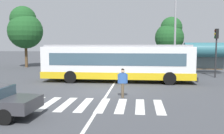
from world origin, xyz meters
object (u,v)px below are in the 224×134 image
at_px(pedestrian_crossing_street, 123,81).
at_px(parked_car_silver, 68,63).
at_px(parked_car_black, 110,63).
at_px(traffic_light_far_corner, 216,45).
at_px(background_tree_left, 25,28).
at_px(city_transit_bus, 117,63).
at_px(parked_car_white, 156,63).
at_px(bus_stop_shelter, 206,50).
at_px(twin_arm_street_lamp, 175,22).
at_px(parked_car_charcoal, 90,63).
at_px(parked_car_blue, 133,63).
at_px(background_tree_right, 170,35).

relative_size(pedestrian_crossing_street, parked_car_silver, 0.37).
bearing_deg(parked_car_silver, parked_car_black, 5.01).
height_order(parked_car_silver, traffic_light_far_corner, traffic_light_far_corner).
relative_size(parked_car_black, background_tree_left, 0.57).
bearing_deg(city_transit_bus, parked_car_white, 69.12).
distance_m(bus_stop_shelter, background_tree_left, 22.55).
bearing_deg(twin_arm_street_lamp, parked_car_charcoal, 155.97).
xyz_separation_m(parked_car_charcoal, parked_car_white, (8.05, -0.04, 0.00)).
bearing_deg(parked_car_white, pedestrian_crossing_street, -100.32).
height_order(parked_car_charcoal, parked_car_blue, same).
xyz_separation_m(parked_car_charcoal, background_tree_right, (10.19, 4.64, 3.55)).
bearing_deg(parked_car_charcoal, background_tree_left, 170.63).
xyz_separation_m(parked_car_white, twin_arm_street_lamp, (1.61, -4.27, 4.56)).
height_order(city_transit_bus, background_tree_left, background_tree_left).
height_order(background_tree_left, background_tree_right, background_tree_left).
bearing_deg(bus_stop_shelter, city_transit_bus, -142.01).
relative_size(pedestrian_crossing_street, bus_stop_shelter, 0.38).
bearing_deg(parked_car_blue, parked_car_black, 176.70).
relative_size(parked_car_charcoal, background_tree_left, 0.58).
bearing_deg(parked_car_black, parked_car_blue, -3.30).
distance_m(parked_car_silver, parked_car_blue, 7.91).
bearing_deg(parked_car_white, twin_arm_street_lamp, -69.30).
relative_size(pedestrian_crossing_street, twin_arm_street_lamp, 0.20).
height_order(parked_car_charcoal, twin_arm_street_lamp, twin_arm_street_lamp).
xyz_separation_m(parked_car_charcoal, background_tree_left, (-8.88, 1.47, 4.44)).
bearing_deg(parked_car_silver, bus_stop_shelter, -9.14).
distance_m(pedestrian_crossing_street, parked_car_charcoal, 16.70).
bearing_deg(parked_car_white, bus_stop_shelter, -30.49).
xyz_separation_m(pedestrian_crossing_street, parked_car_charcoal, (-5.16, 15.88, -0.20)).
xyz_separation_m(parked_car_charcoal, traffic_light_far_corner, (13.13, -6.28, 2.27)).
bearing_deg(parked_car_silver, background_tree_right, 21.78).
bearing_deg(parked_car_charcoal, bus_stop_shelter, -12.88).
height_order(pedestrian_crossing_street, background_tree_right, background_tree_right).
distance_m(parked_car_silver, bus_stop_shelter, 15.94).
distance_m(parked_car_charcoal, background_tree_right, 11.75).
xyz_separation_m(parked_car_blue, background_tree_left, (-14.19, 1.64, 4.44)).
relative_size(parked_car_blue, traffic_light_far_corner, 1.02).
height_order(parked_car_silver, background_tree_right, background_tree_right).
bearing_deg(parked_car_charcoal, traffic_light_far_corner, -25.57).
relative_size(parked_car_charcoal, traffic_light_far_corner, 1.03).
relative_size(bus_stop_shelter, twin_arm_street_lamp, 0.52).
relative_size(parked_car_charcoal, twin_arm_street_lamp, 0.54).
height_order(parked_car_white, bus_stop_shelter, bus_stop_shelter).
distance_m(parked_car_charcoal, traffic_light_far_corner, 14.73).
relative_size(parked_car_black, bus_stop_shelter, 1.03).
bearing_deg(parked_car_blue, twin_arm_street_lamp, -43.51).
bearing_deg(parked_car_silver, traffic_light_far_corner, -20.29).
relative_size(parked_car_charcoal, parked_car_black, 1.01).
bearing_deg(parked_car_black, pedestrian_crossing_street, -80.67).
bearing_deg(twin_arm_street_lamp, background_tree_right, 86.62).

